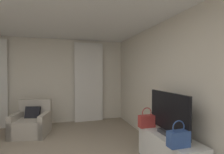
# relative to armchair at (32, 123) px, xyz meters

# --- Properties ---
(wall_window) EXTENTS (5.12, 0.06, 2.60)m
(wall_window) POSITION_rel_armchair_xyz_m (0.20, 0.92, 1.02)
(wall_window) COLOR beige
(wall_window) RESTS_ON ground
(wall_right) EXTENTS (0.06, 6.12, 2.60)m
(wall_right) POSITION_rel_armchair_xyz_m (2.73, -2.11, 1.02)
(wall_right) COLOR beige
(wall_right) RESTS_ON ground
(curtain_right_panel) EXTENTS (0.90, 0.06, 2.50)m
(curtain_right_panel) POSITION_rel_armchair_xyz_m (1.58, 0.79, 0.97)
(curtain_right_panel) COLOR silver
(curtain_right_panel) RESTS_ON ground
(armchair) EXTENTS (0.97, 0.94, 0.85)m
(armchair) POSITION_rel_armchair_xyz_m (0.00, 0.00, 0.00)
(armchair) COLOR #B2A899
(armchair) RESTS_ON ground
(tv_console) EXTENTS (0.48, 1.27, 0.55)m
(tv_console) POSITION_rel_armchair_xyz_m (2.41, -2.29, -0.01)
(tv_console) COLOR white
(tv_console) RESTS_ON ground
(tv_flatscreen) EXTENTS (0.20, 1.01, 0.70)m
(tv_flatscreen) POSITION_rel_armchair_xyz_m (2.41, -2.27, 0.59)
(tv_flatscreen) COLOR #333338
(tv_flatscreen) RESTS_ON tv_console
(handbag_primary) EXTENTS (0.30, 0.14, 0.37)m
(handbag_primary) POSITION_rel_armchair_xyz_m (2.25, -1.83, 0.38)
(handbag_primary) COLOR #B73833
(handbag_primary) RESTS_ON tv_console
(handbag_secondary) EXTENTS (0.30, 0.14, 0.37)m
(handbag_secondary) POSITION_rel_armchair_xyz_m (2.26, -2.72, 0.38)
(handbag_secondary) COLOR #335193
(handbag_secondary) RESTS_ON tv_console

